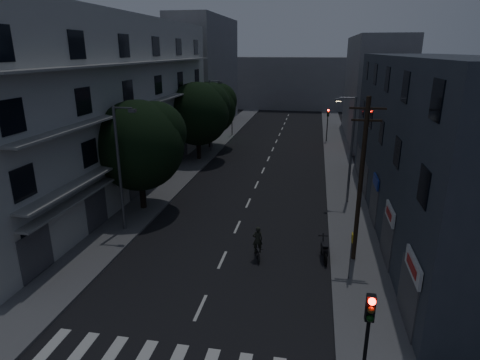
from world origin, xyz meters
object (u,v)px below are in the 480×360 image
(bus_stop_sign, at_px, (351,248))
(motorcycle, at_px, (324,251))
(traffic_signal_near, at_px, (368,328))
(cyclist, at_px, (257,248))
(utility_pole, at_px, (361,179))

(bus_stop_sign, xyz_separation_m, motorcycle, (-1.22, 2.06, -1.37))
(traffic_signal_near, height_order, motorcycle, traffic_signal_near)
(motorcycle, height_order, cyclist, cyclist)
(utility_pole, bearing_deg, bus_stop_sign, -100.68)
(traffic_signal_near, distance_m, bus_stop_sign, 7.86)
(bus_stop_sign, bearing_deg, utility_pole, 79.32)
(bus_stop_sign, relative_size, cyclist, 1.27)
(utility_pole, height_order, bus_stop_sign, utility_pole)
(utility_pole, xyz_separation_m, bus_stop_sign, (-0.41, -2.16, -2.98))
(motorcycle, xyz_separation_m, cyclist, (-3.72, -0.65, 0.15))
(utility_pole, height_order, cyclist, utility_pole)
(traffic_signal_near, xyz_separation_m, motorcycle, (-1.04, 9.83, -2.58))
(utility_pole, relative_size, cyclist, 4.54)
(traffic_signal_near, xyz_separation_m, utility_pole, (0.58, 9.93, 1.77))
(utility_pole, xyz_separation_m, cyclist, (-5.34, -0.74, -4.20))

